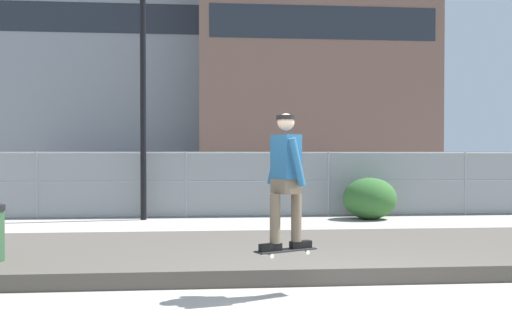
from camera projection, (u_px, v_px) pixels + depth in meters
The scene contains 10 objects.
ground_plane at pixel (337, 311), 6.24m from camera, with size 120.00×120.00×0.00m, color #9E998E.
gravel_berm at pixel (294, 252), 9.35m from camera, with size 11.82×3.93×0.23m, color #4C473F.
skateboard at pixel (286, 251), 6.88m from camera, with size 0.81×0.51×0.07m.
skater at pixel (286, 173), 6.86m from camera, with size 0.70×0.62×1.67m.
chain_fence at pixel (258, 184), 15.82m from camera, with size 20.32×0.06×1.85m.
street_lamp at pixel (143, 71), 15.06m from camera, with size 0.44×0.44×6.38m.
parked_car_near at pixel (82, 183), 18.57m from camera, with size 4.43×2.02×1.66m.
library_building at pixel (116, 63), 53.78m from camera, with size 22.24×14.41×21.31m.
office_block at pixel (309, 66), 48.15m from camera, with size 18.73×12.22×18.93m.
shrub_left at pixel (370, 198), 15.24m from camera, with size 1.47×1.20×1.14m.
Camera 1 is at (-1.44, -6.10, 1.73)m, focal length 39.34 mm.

